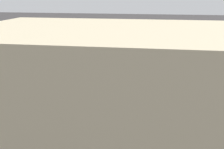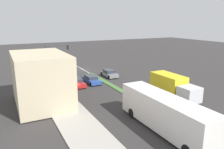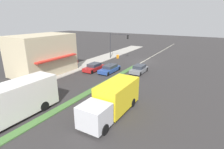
{
  "view_description": "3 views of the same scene",
  "coord_description": "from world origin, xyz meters",
  "px_view_note": "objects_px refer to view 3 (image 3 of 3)",
  "views": [
    {
      "loc": [
        19.81,
        17.29,
        7.32
      ],
      "look_at": [
        0.27,
        13.78,
        1.92
      ],
      "focal_mm": 50.0,
      "sensor_mm": 36.0,
      "label": 1
    },
    {
      "loc": [
        15.05,
        42.7,
        10.0
      ],
      "look_at": [
        0.17,
        13.73,
        1.95
      ],
      "focal_mm": 35.0,
      "sensor_mm": 36.0,
      "label": 2
    },
    {
      "loc": [
        -12.49,
        34.35,
        8.74
      ],
      "look_at": [
        -1.09,
        15.01,
        1.44
      ],
      "focal_mm": 28.0,
      "sensor_mm": 36.0,
      "label": 3
    }
  ],
  "objects_px": {
    "warning_aframe_sign": "(118,57)",
    "suv_grey": "(139,69)",
    "traffic_signal_main": "(116,41)",
    "pedestrian": "(77,63)",
    "delivery_truck": "(113,99)",
    "coupe_blue": "(110,69)",
    "hatchback_red": "(94,67)"
  },
  "relations": [
    {
      "from": "traffic_signal_main",
      "to": "delivery_truck",
      "type": "bearing_deg",
      "value": 118.58
    },
    {
      "from": "delivery_truck",
      "to": "suv_grey",
      "type": "bearing_deg",
      "value": -78.24
    },
    {
      "from": "traffic_signal_main",
      "to": "suv_grey",
      "type": "bearing_deg",
      "value": 140.05
    },
    {
      "from": "traffic_signal_main",
      "to": "coupe_blue",
      "type": "height_order",
      "value": "traffic_signal_main"
    },
    {
      "from": "warning_aframe_sign",
      "to": "delivery_truck",
      "type": "height_order",
      "value": "delivery_truck"
    },
    {
      "from": "traffic_signal_main",
      "to": "suv_grey",
      "type": "height_order",
      "value": "traffic_signal_main"
    },
    {
      "from": "traffic_signal_main",
      "to": "suv_grey",
      "type": "xyz_separation_m",
      "value": [
        -8.32,
        6.97,
        -3.28
      ]
    },
    {
      "from": "traffic_signal_main",
      "to": "hatchback_red",
      "type": "height_order",
      "value": "traffic_signal_main"
    },
    {
      "from": "delivery_truck",
      "to": "hatchback_red",
      "type": "relative_size",
      "value": 1.84
    },
    {
      "from": "warning_aframe_sign",
      "to": "hatchback_red",
      "type": "height_order",
      "value": "hatchback_red"
    },
    {
      "from": "traffic_signal_main",
      "to": "hatchback_red",
      "type": "bearing_deg",
      "value": 96.52
    },
    {
      "from": "traffic_signal_main",
      "to": "pedestrian",
      "type": "relative_size",
      "value": 3.33
    },
    {
      "from": "warning_aframe_sign",
      "to": "suv_grey",
      "type": "bearing_deg",
      "value": 137.32
    },
    {
      "from": "hatchback_red",
      "to": "coupe_blue",
      "type": "xyz_separation_m",
      "value": [
        -2.8,
        -0.68,
        -0.02
      ]
    },
    {
      "from": "traffic_signal_main",
      "to": "delivery_truck",
      "type": "distance_m",
      "value": 23.38
    },
    {
      "from": "traffic_signal_main",
      "to": "pedestrian",
      "type": "distance_m",
      "value": 10.89
    },
    {
      "from": "pedestrian",
      "to": "warning_aframe_sign",
      "type": "distance_m",
      "value": 11.13
    },
    {
      "from": "delivery_truck",
      "to": "coupe_blue",
      "type": "xyz_separation_m",
      "value": [
        7.2,
        -11.27,
        -0.88
      ]
    },
    {
      "from": "traffic_signal_main",
      "to": "coupe_blue",
      "type": "distance_m",
      "value": 10.49
    },
    {
      "from": "warning_aframe_sign",
      "to": "suv_grey",
      "type": "distance_m",
      "value": 11.18
    },
    {
      "from": "traffic_signal_main",
      "to": "warning_aframe_sign",
      "type": "xyz_separation_m",
      "value": [
        -0.11,
        -0.61,
        -3.47
      ]
    },
    {
      "from": "pedestrian",
      "to": "warning_aframe_sign",
      "type": "bearing_deg",
      "value": -101.9
    },
    {
      "from": "coupe_blue",
      "to": "suv_grey",
      "type": "distance_m",
      "value": 4.91
    },
    {
      "from": "pedestrian",
      "to": "coupe_blue",
      "type": "xyz_separation_m",
      "value": [
        -6.11,
        -1.12,
        -0.42
      ]
    },
    {
      "from": "delivery_truck",
      "to": "coupe_blue",
      "type": "distance_m",
      "value": 13.4
    },
    {
      "from": "hatchback_red",
      "to": "suv_grey",
      "type": "bearing_deg",
      "value": -158.31
    },
    {
      "from": "coupe_blue",
      "to": "warning_aframe_sign",
      "type": "bearing_deg",
      "value": -68.63
    },
    {
      "from": "traffic_signal_main",
      "to": "pedestrian",
      "type": "bearing_deg",
      "value": 77.99
    },
    {
      "from": "suv_grey",
      "to": "delivery_truck",
      "type": "bearing_deg",
      "value": 101.76
    },
    {
      "from": "delivery_truck",
      "to": "suv_grey",
      "type": "relative_size",
      "value": 1.93
    },
    {
      "from": "warning_aframe_sign",
      "to": "coupe_blue",
      "type": "height_order",
      "value": "coupe_blue"
    },
    {
      "from": "hatchback_red",
      "to": "traffic_signal_main",
      "type": "bearing_deg",
      "value": -83.48
    }
  ]
}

